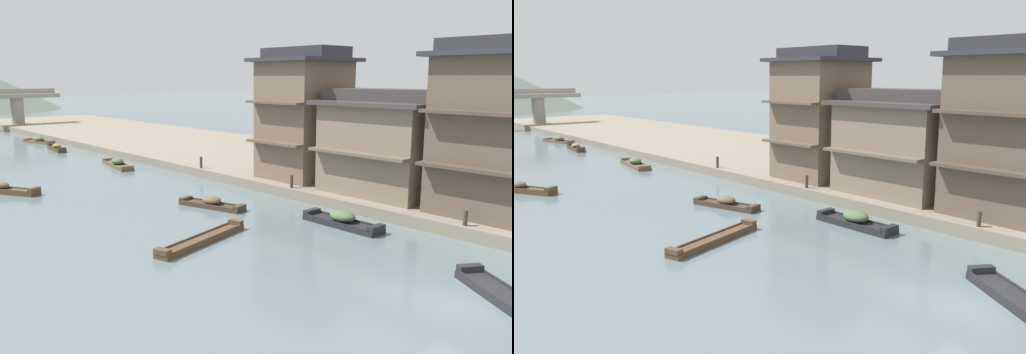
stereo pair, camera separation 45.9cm
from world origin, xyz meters
TOP-DOWN VIEW (x-y plane):
  - ground_plane at (0.00, 0.00)m, footprint 400.00×400.00m
  - riverbank_right at (15.51, 30.00)m, footprint 18.00×110.00m
  - boat_foreground_poled at (1.11, -1.22)m, footprint 3.55×4.72m
  - boat_moored_nearest at (4.13, 32.38)m, footprint 1.94×5.40m
  - boat_moored_second at (4.12, 45.69)m, footprint 1.42×4.49m
  - boat_moored_third at (4.99, 53.32)m, footprint 2.18×4.85m
  - boat_moored_far at (-2.63, 10.92)m, footprint 5.65×2.26m
  - boat_midriver_drifting at (-6.29, 28.21)m, footprint 3.57×5.37m
  - boat_midriver_upstream at (1.63, 15.89)m, footprint 2.09×4.33m
  - boat_upstream_distant at (4.25, 8.36)m, footprint 1.17×4.51m
  - house_waterfront_nearest at (10.30, 3.56)m, footprint 6.70×5.76m
  - house_waterfront_second at (9.68, 9.95)m, footprint 5.45×7.38m
  - house_waterfront_tall at (10.03, 16.55)m, footprint 6.15×5.56m
  - mooring_post_dock_near at (6.86, 3.22)m, footprint 0.20×0.20m
  - mooring_post_dock_mid at (6.86, 14.53)m, footprint 0.20×0.20m
  - mooring_post_dock_far at (6.86, 24.14)m, footprint 0.20×0.20m

SIDE VIEW (x-z plane):
  - ground_plane at x=0.00m, z-range 0.00..0.00m
  - boat_moored_far at x=-2.63m, z-range -0.08..0.37m
  - boat_foreground_poled at x=1.11m, z-range -0.09..0.43m
  - boat_midriver_upstream at x=1.63m, z-range -0.10..0.58m
  - boat_midriver_drifting at x=-6.29m, z-range -0.13..0.61m
  - boat_moored_second at x=4.12m, z-range -0.11..0.60m
  - boat_moored_nearest at x=4.13m, z-range -0.13..0.64m
  - boat_moored_third at x=4.99m, z-range -0.11..0.64m
  - boat_upstream_distant at x=4.25m, z-range -0.12..0.71m
  - riverbank_right at x=15.51m, z-range 0.00..0.65m
  - mooring_post_dock_near at x=6.86m, z-range 0.65..1.37m
  - mooring_post_dock_mid at x=6.86m, z-range 0.65..1.45m
  - mooring_post_dock_far at x=6.86m, z-range 0.65..1.51m
  - house_waterfront_second at x=9.68m, z-range 0.58..6.72m
  - house_waterfront_nearest at x=10.30m, z-range 0.59..9.33m
  - house_waterfront_tall at x=10.03m, z-range 0.59..9.33m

